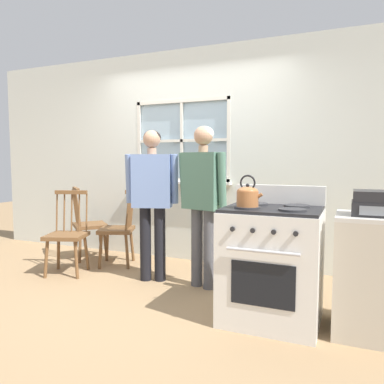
{
  "coord_description": "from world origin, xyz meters",
  "views": [
    {
      "loc": [
        1.87,
        -3.03,
        1.3
      ],
      "look_at": [
        0.49,
        0.19,
        1.0
      ],
      "focal_mm": 35.0,
      "sensor_mm": 36.0,
      "label": 1
    }
  ],
  "objects_px": {
    "chair_near_wall": "(67,235)",
    "side_counter": "(374,276)",
    "stereo": "(377,204)",
    "person_elderly_left": "(152,192)",
    "person_teen_center": "(203,191)",
    "kettle": "(248,196)",
    "potted_plant": "(196,174)",
    "chair_center_cluster": "(88,225)",
    "stove": "(272,263)",
    "chair_by_window": "(118,230)"
  },
  "relations": [
    {
      "from": "side_counter",
      "to": "stove",
      "type": "bearing_deg",
      "value": -176.89
    },
    {
      "from": "chair_by_window",
      "to": "stove",
      "type": "bearing_deg",
      "value": 44.55
    },
    {
      "from": "kettle",
      "to": "potted_plant",
      "type": "bearing_deg",
      "value": 125.07
    },
    {
      "from": "chair_near_wall",
      "to": "stereo",
      "type": "relative_size",
      "value": 2.79
    },
    {
      "from": "chair_by_window",
      "to": "person_teen_center",
      "type": "bearing_deg",
      "value": 52.17
    },
    {
      "from": "person_teen_center",
      "to": "side_counter",
      "type": "height_order",
      "value": "person_teen_center"
    },
    {
      "from": "chair_by_window",
      "to": "potted_plant",
      "type": "distance_m",
      "value": 1.19
    },
    {
      "from": "chair_near_wall",
      "to": "chair_center_cluster",
      "type": "relative_size",
      "value": 1.0
    },
    {
      "from": "person_teen_center",
      "to": "stove",
      "type": "height_order",
      "value": "person_teen_center"
    },
    {
      "from": "chair_near_wall",
      "to": "stove",
      "type": "relative_size",
      "value": 0.87
    },
    {
      "from": "person_elderly_left",
      "to": "kettle",
      "type": "distance_m",
      "value": 1.38
    },
    {
      "from": "chair_near_wall",
      "to": "chair_center_cluster",
      "type": "height_order",
      "value": "same"
    },
    {
      "from": "chair_center_cluster",
      "to": "side_counter",
      "type": "relative_size",
      "value": 1.05
    },
    {
      "from": "chair_near_wall",
      "to": "side_counter",
      "type": "distance_m",
      "value": 3.17
    },
    {
      "from": "chair_center_cluster",
      "to": "potted_plant",
      "type": "relative_size",
      "value": 3.25
    },
    {
      "from": "chair_center_cluster",
      "to": "person_teen_center",
      "type": "distance_m",
      "value": 1.94
    },
    {
      "from": "stove",
      "to": "kettle",
      "type": "xyz_separation_m",
      "value": [
        -0.17,
        -0.13,
        0.55
      ]
    },
    {
      "from": "person_teen_center",
      "to": "chair_center_cluster",
      "type": "bearing_deg",
      "value": -179.45
    },
    {
      "from": "stove",
      "to": "side_counter",
      "type": "distance_m",
      "value": 0.75
    },
    {
      "from": "chair_center_cluster",
      "to": "person_teen_center",
      "type": "height_order",
      "value": "person_teen_center"
    },
    {
      "from": "kettle",
      "to": "stove",
      "type": "bearing_deg",
      "value": 37.75
    },
    {
      "from": "person_teen_center",
      "to": "kettle",
      "type": "bearing_deg",
      "value": -31.55
    },
    {
      "from": "chair_by_window",
      "to": "person_elderly_left",
      "type": "distance_m",
      "value": 0.94
    },
    {
      "from": "chair_by_window",
      "to": "chair_near_wall",
      "type": "bearing_deg",
      "value": -55.17
    },
    {
      "from": "person_elderly_left",
      "to": "kettle",
      "type": "bearing_deg",
      "value": -45.79
    },
    {
      "from": "stove",
      "to": "side_counter",
      "type": "bearing_deg",
      "value": 3.11
    },
    {
      "from": "chair_by_window",
      "to": "person_teen_center",
      "type": "relative_size",
      "value": 0.58
    },
    {
      "from": "person_teen_center",
      "to": "potted_plant",
      "type": "relative_size",
      "value": 5.61
    },
    {
      "from": "potted_plant",
      "to": "stereo",
      "type": "relative_size",
      "value": 0.86
    },
    {
      "from": "chair_near_wall",
      "to": "person_teen_center",
      "type": "relative_size",
      "value": 0.58
    },
    {
      "from": "chair_near_wall",
      "to": "kettle",
      "type": "height_order",
      "value": "kettle"
    },
    {
      "from": "chair_by_window",
      "to": "kettle",
      "type": "height_order",
      "value": "kettle"
    },
    {
      "from": "person_elderly_left",
      "to": "person_teen_center",
      "type": "relative_size",
      "value": 0.98
    },
    {
      "from": "kettle",
      "to": "potted_plant",
      "type": "distance_m",
      "value": 1.85
    },
    {
      "from": "person_elderly_left",
      "to": "person_teen_center",
      "type": "bearing_deg",
      "value": -16.46
    },
    {
      "from": "person_elderly_left",
      "to": "side_counter",
      "type": "relative_size",
      "value": 1.79
    },
    {
      "from": "chair_by_window",
      "to": "stove",
      "type": "height_order",
      "value": "stove"
    },
    {
      "from": "chair_near_wall",
      "to": "stereo",
      "type": "xyz_separation_m",
      "value": [
        3.15,
        -0.34,
        0.55
      ]
    },
    {
      "from": "stove",
      "to": "chair_near_wall",
      "type": "bearing_deg",
      "value": 171.56
    },
    {
      "from": "chair_center_cluster",
      "to": "stereo",
      "type": "height_order",
      "value": "stereo"
    },
    {
      "from": "chair_center_cluster",
      "to": "stereo",
      "type": "distance_m",
      "value": 3.53
    },
    {
      "from": "kettle",
      "to": "stereo",
      "type": "relative_size",
      "value": 0.73
    },
    {
      "from": "chair_center_cluster",
      "to": "side_counter",
      "type": "distance_m",
      "value": 3.49
    },
    {
      "from": "chair_near_wall",
      "to": "stereo",
      "type": "bearing_deg",
      "value": -25.44
    },
    {
      "from": "chair_near_wall",
      "to": "side_counter",
      "type": "xyz_separation_m",
      "value": [
        3.15,
        -0.32,
        0.01
      ]
    },
    {
      "from": "chair_center_cluster",
      "to": "side_counter",
      "type": "height_order",
      "value": "chair_center_cluster"
    },
    {
      "from": "chair_by_window",
      "to": "stove",
      "type": "xyz_separation_m",
      "value": [
        2.07,
        -0.88,
        0.03
      ]
    },
    {
      "from": "stereo",
      "to": "chair_near_wall",
      "type": "bearing_deg",
      "value": 173.89
    },
    {
      "from": "chair_by_window",
      "to": "potted_plant",
      "type": "height_order",
      "value": "potted_plant"
    },
    {
      "from": "potted_plant",
      "to": "person_elderly_left",
      "type": "bearing_deg",
      "value": -99.65
    }
  ]
}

